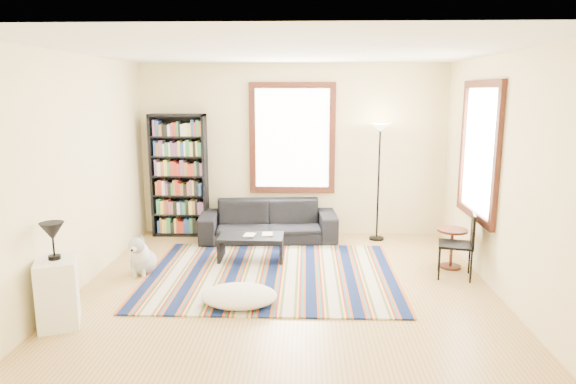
{
  "coord_description": "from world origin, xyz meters",
  "views": [
    {
      "loc": [
        0.22,
        -5.89,
        2.37
      ],
      "look_at": [
        0.0,
        0.5,
        1.1
      ],
      "focal_mm": 32.0,
      "sensor_mm": 36.0,
      "label": 1
    }
  ],
  "objects_px": {
    "sofa": "(268,221)",
    "side_table": "(451,249)",
    "bookshelf": "(179,176)",
    "white_cabinet": "(58,292)",
    "floor_lamp": "(378,183)",
    "folding_chair": "(456,245)",
    "floor_cushion": "(239,296)",
    "dog": "(143,254)",
    "coffee_table": "(251,248)"
  },
  "relations": [
    {
      "from": "sofa",
      "to": "side_table",
      "type": "bearing_deg",
      "value": -29.84
    },
    {
      "from": "bookshelf",
      "to": "white_cabinet",
      "type": "distance_m",
      "value": 3.46
    },
    {
      "from": "sofa",
      "to": "bookshelf",
      "type": "xyz_separation_m",
      "value": [
        -1.48,
        0.27,
        0.69
      ]
    },
    {
      "from": "floor_lamp",
      "to": "sofa",
      "type": "bearing_deg",
      "value": -176.72
    },
    {
      "from": "folding_chair",
      "to": "side_table",
      "type": "bearing_deg",
      "value": 95.82
    },
    {
      "from": "floor_cushion",
      "to": "floor_lamp",
      "type": "bearing_deg",
      "value": 54.55
    },
    {
      "from": "sofa",
      "to": "dog",
      "type": "relative_size",
      "value": 4.06
    },
    {
      "from": "sofa",
      "to": "white_cabinet",
      "type": "distance_m",
      "value": 3.65
    },
    {
      "from": "coffee_table",
      "to": "floor_cushion",
      "type": "bearing_deg",
      "value": -89.02
    },
    {
      "from": "sofa",
      "to": "side_table",
      "type": "xyz_separation_m",
      "value": [
        2.57,
        -1.22,
        -0.04
      ]
    },
    {
      "from": "bookshelf",
      "to": "floor_lamp",
      "type": "distance_m",
      "value": 3.23
    },
    {
      "from": "floor_cushion",
      "to": "floor_lamp",
      "type": "distance_m",
      "value": 3.36
    },
    {
      "from": "folding_chair",
      "to": "white_cabinet",
      "type": "distance_m",
      "value": 4.71
    },
    {
      "from": "bookshelf",
      "to": "floor_cushion",
      "type": "distance_m",
      "value": 3.25
    },
    {
      "from": "floor_cushion",
      "to": "side_table",
      "type": "distance_m",
      "value": 3.03
    },
    {
      "from": "bookshelf",
      "to": "white_cabinet",
      "type": "xyz_separation_m",
      "value": [
        -0.45,
        -3.36,
        -0.65
      ]
    },
    {
      "from": "coffee_table",
      "to": "folding_chair",
      "type": "relative_size",
      "value": 1.05
    },
    {
      "from": "sofa",
      "to": "dog",
      "type": "distance_m",
      "value": 2.2
    },
    {
      "from": "folding_chair",
      "to": "dog",
      "type": "relative_size",
      "value": 1.62
    },
    {
      "from": "folding_chair",
      "to": "white_cabinet",
      "type": "bearing_deg",
      "value": -146.99
    },
    {
      "from": "floor_cushion",
      "to": "side_table",
      "type": "height_order",
      "value": "side_table"
    },
    {
      "from": "bookshelf",
      "to": "side_table",
      "type": "height_order",
      "value": "bookshelf"
    },
    {
      "from": "floor_lamp",
      "to": "side_table",
      "type": "distance_m",
      "value": 1.69
    },
    {
      "from": "coffee_table",
      "to": "white_cabinet",
      "type": "xyz_separation_m",
      "value": [
        -1.76,
        -2.09,
        0.17
      ]
    },
    {
      "from": "sofa",
      "to": "bookshelf",
      "type": "distance_m",
      "value": 1.65
    },
    {
      "from": "coffee_table",
      "to": "floor_cushion",
      "type": "xyz_separation_m",
      "value": [
        0.03,
        -1.55,
        -0.07
      ]
    },
    {
      "from": "sofa",
      "to": "white_cabinet",
      "type": "height_order",
      "value": "white_cabinet"
    },
    {
      "from": "coffee_table",
      "to": "dog",
      "type": "height_order",
      "value": "dog"
    },
    {
      "from": "sofa",
      "to": "bookshelf",
      "type": "bearing_deg",
      "value": 165.21
    },
    {
      "from": "folding_chair",
      "to": "coffee_table",
      "type": "bearing_deg",
      "value": -177.8
    },
    {
      "from": "bookshelf",
      "to": "folding_chair",
      "type": "height_order",
      "value": "bookshelf"
    },
    {
      "from": "side_table",
      "to": "sofa",
      "type": "bearing_deg",
      "value": 154.58
    },
    {
      "from": "bookshelf",
      "to": "white_cabinet",
      "type": "relative_size",
      "value": 2.86
    },
    {
      "from": "side_table",
      "to": "floor_cushion",
      "type": "bearing_deg",
      "value": -153.83
    },
    {
      "from": "sofa",
      "to": "side_table",
      "type": "height_order",
      "value": "sofa"
    },
    {
      "from": "sofa",
      "to": "floor_cushion",
      "type": "relative_size",
      "value": 2.51
    },
    {
      "from": "white_cabinet",
      "to": "folding_chair",
      "type": "bearing_deg",
      "value": -2.86
    },
    {
      "from": "coffee_table",
      "to": "floor_cushion",
      "type": "distance_m",
      "value": 1.55
    },
    {
      "from": "bookshelf",
      "to": "side_table",
      "type": "relative_size",
      "value": 3.7
    },
    {
      "from": "folding_chair",
      "to": "dog",
      "type": "height_order",
      "value": "folding_chair"
    },
    {
      "from": "bookshelf",
      "to": "white_cabinet",
      "type": "height_order",
      "value": "bookshelf"
    },
    {
      "from": "floor_lamp",
      "to": "white_cabinet",
      "type": "bearing_deg",
      "value": -139.03
    },
    {
      "from": "sofa",
      "to": "floor_lamp",
      "type": "distance_m",
      "value": 1.85
    },
    {
      "from": "coffee_table",
      "to": "side_table",
      "type": "height_order",
      "value": "side_table"
    },
    {
      "from": "folding_chair",
      "to": "floor_cushion",
      "type": "bearing_deg",
      "value": -145.57
    },
    {
      "from": "floor_lamp",
      "to": "dog",
      "type": "relative_size",
      "value": 3.5
    },
    {
      "from": "sofa",
      "to": "floor_cushion",
      "type": "xyz_separation_m",
      "value": [
        -0.14,
        -2.55,
        -0.21
      ]
    },
    {
      "from": "coffee_table",
      "to": "floor_lamp",
      "type": "xyz_separation_m",
      "value": [
        1.92,
        1.1,
        0.75
      ]
    },
    {
      "from": "sofa",
      "to": "floor_cushion",
      "type": "height_order",
      "value": "sofa"
    },
    {
      "from": "sofa",
      "to": "white_cabinet",
      "type": "xyz_separation_m",
      "value": [
        -1.93,
        -3.09,
        0.04
      ]
    }
  ]
}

